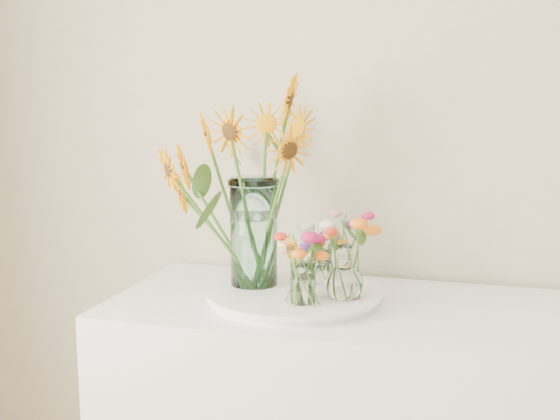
{
  "coord_description": "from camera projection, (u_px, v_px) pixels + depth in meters",
  "views": [
    {
      "loc": [
        -0.24,
        0.15,
        1.45
      ],
      "look_at": [
        -0.74,
        1.89,
        1.15
      ],
      "focal_mm": 45.0,
      "sensor_mm": 36.0,
      "label": 1
    }
  ],
  "objects": [
    {
      "name": "small_vase_b",
      "position": [
        344.0,
        272.0,
        1.8
      ],
      "size": [
        0.12,
        0.12,
        0.15
      ],
      "primitive_type": null,
      "rotation": [
        0.0,
        0.0,
        -0.16
      ],
      "color": "white",
      "rests_on": "tray"
    },
    {
      "name": "wildflower_posy_b",
      "position": [
        345.0,
        255.0,
        1.79
      ],
      "size": [
        0.2,
        0.2,
        0.24
      ],
      "primitive_type": null,
      "color": "orange",
      "rests_on": "tray"
    },
    {
      "name": "mason_jar",
      "position": [
        254.0,
        232.0,
        1.92
      ],
      "size": [
        0.16,
        0.16,
        0.3
      ],
      "primitive_type": "cylinder",
      "rotation": [
        0.0,
        0.0,
        0.3
      ],
      "color": "#BBF7EE",
      "rests_on": "tray"
    },
    {
      "name": "small_vase_a",
      "position": [
        303.0,
        284.0,
        1.76
      ],
      "size": [
        0.07,
        0.07,
        0.11
      ],
      "primitive_type": "cylinder",
      "rotation": [
        0.0,
        0.0,
        0.11
      ],
      "color": "white",
      "rests_on": "tray"
    },
    {
      "name": "sunflower_bouquet",
      "position": [
        254.0,
        183.0,
        1.9
      ],
      "size": [
        1.05,
        1.05,
        0.58
      ],
      "primitive_type": null,
      "rotation": [
        0.0,
        0.0,
        0.3
      ],
      "color": "#FF9E05",
      "rests_on": "tray"
    },
    {
      "name": "wildflower_posy_c",
      "position": [
        322.0,
        252.0,
        1.94
      ],
      "size": [
        0.18,
        0.18,
        0.19
      ],
      "primitive_type": null,
      "color": "orange",
      "rests_on": "tray"
    },
    {
      "name": "wildflower_posy_a",
      "position": [
        303.0,
        266.0,
        1.75
      ],
      "size": [
        0.19,
        0.19,
        0.2
      ],
      "primitive_type": null,
      "color": "orange",
      "rests_on": "tray"
    },
    {
      "name": "small_vase_c",
      "position": [
        321.0,
        267.0,
        1.95
      ],
      "size": [
        0.06,
        0.06,
        0.1
      ],
      "primitive_type": "cylinder",
      "rotation": [
        0.0,
        0.0,
        0.02
      ],
      "color": "white",
      "rests_on": "tray"
    },
    {
      "name": "tray",
      "position": [
        294.0,
        296.0,
        1.88
      ],
      "size": [
        0.45,
        0.45,
        0.02
      ],
      "primitive_type": "cylinder",
      "color": "white",
      "rests_on": "counter"
    }
  ]
}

